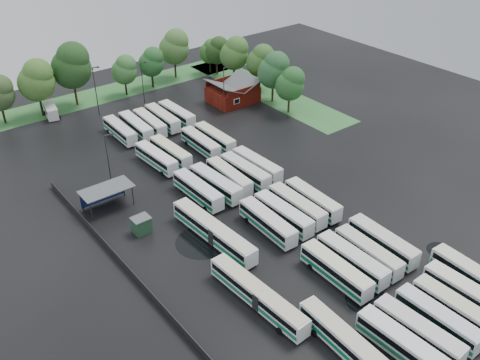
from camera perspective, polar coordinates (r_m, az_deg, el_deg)
ground at (r=80.93m, az=4.14°, el=-5.51°), size 160.00×160.00×0.00m
brick_building at (r=122.06m, az=-0.77°, el=9.17°), size 10.07×8.60×5.39m
wash_shed at (r=87.15m, az=-14.15°, el=-1.10°), size 8.20×4.20×3.58m
utility_hut at (r=81.22m, az=-10.47°, el=-4.72°), size 2.70×2.20×2.62m
grass_strip_north at (r=130.40m, az=-14.62°, el=8.77°), size 80.00×10.00×0.01m
grass_strip_east at (r=128.63m, az=2.81°, el=9.46°), size 10.00×50.00×0.01m
west_fence at (r=76.43m, az=-12.68°, el=-8.40°), size 0.10×50.00×1.20m
bus_r0c0 at (r=65.32m, az=16.86°, el=-16.42°), size 2.76×11.26×3.11m
bus_r0c1 at (r=67.22m, az=18.46°, el=-15.07°), size 2.89×11.21×3.09m
bus_r0c2 at (r=69.44m, az=20.35°, el=-13.72°), size 2.45×10.89×3.02m
bus_r0c3 at (r=71.36m, az=22.02°, el=-12.65°), size 2.48×11.12×3.09m
bus_r0c4 at (r=73.89m, az=23.01°, el=-11.10°), size 2.56×11.28×3.13m
bus_r1c1 at (r=72.55m, az=10.21°, el=-9.46°), size 2.62×11.29×3.13m
bus_r1c2 at (r=74.57m, az=11.88°, el=-8.35°), size 2.42×11.24×3.13m
bus_r1c3 at (r=76.40m, az=13.52°, el=-7.52°), size 2.68×10.92×3.02m
bus_r1c4 at (r=78.71m, az=14.99°, el=-6.37°), size 2.74×11.32×3.13m
bus_r2c1 at (r=79.81m, az=2.97°, el=-4.52°), size 2.85×11.36×3.14m
bus_r2c2 at (r=81.69m, az=4.65°, el=-3.64°), size 2.48×11.19×3.11m
bus_r2c3 at (r=83.67m, az=6.10°, el=-2.76°), size 2.55×11.24×3.12m
bus_r2c4 at (r=85.43m, az=7.76°, el=-2.11°), size 2.72×11.05×3.05m
bus_r3c0 at (r=87.26m, az=-4.50°, el=-1.07°), size 2.57×11.20×3.11m
bus_r3c1 at (r=88.68m, az=-2.61°, el=-0.39°), size 2.93×11.39×3.14m
bus_r3c2 at (r=90.61m, az=-1.17°, el=0.36°), size 2.78×10.94×3.02m
bus_r3c3 at (r=92.02m, az=0.56°, el=0.94°), size 2.65×11.20×3.10m
bus_r3c4 at (r=93.93m, az=1.82°, el=1.61°), size 2.68×11.11×3.07m
bus_r4c0 at (r=97.31m, az=-8.92°, el=2.33°), size 2.79×10.86×3.00m
bus_r4c1 at (r=98.92m, az=-7.42°, el=2.99°), size 2.60×10.89×3.01m
bus_r4c3 at (r=101.56m, az=-4.22°, el=3.98°), size 2.59×10.73×2.97m
bus_r4c4 at (r=103.16m, az=-2.71°, el=4.52°), size 2.34×10.79×3.00m
bus_r5c0 at (r=108.46m, az=-12.68°, el=5.17°), size 2.50×10.73×2.97m
bus_r5c1 at (r=109.44m, az=-11.04°, el=5.65°), size 2.75×11.12×3.07m
bus_r5c2 at (r=110.50m, az=-9.59°, el=6.04°), size 2.76×10.80×2.98m
bus_r5c3 at (r=112.03m, az=-8.26°, el=6.56°), size 2.67×11.11×3.07m
bus_r5c4 at (r=113.54m, az=-6.76°, el=7.01°), size 2.48×10.87×3.02m
artic_bus_west_a at (r=63.56m, az=12.14°, el=-17.31°), size 3.03×16.35×3.02m
artic_bus_west_b at (r=77.97m, az=-2.83°, el=-5.52°), size 3.18×16.92×3.12m
artic_bus_west_c at (r=68.18m, az=1.91°, el=-12.19°), size 3.05×16.15×2.98m
minibus at (r=121.76m, az=-19.53°, el=7.00°), size 3.31×6.28×2.61m
tree_north_1 at (r=120.42m, az=-20.85°, el=9.96°), size 7.63×7.63×12.64m
tree_north_2 at (r=123.27m, az=-17.51°, el=11.61°), size 8.66×8.66×14.35m
tree_north_3 at (r=126.88m, az=-12.20°, el=11.46°), size 5.82×5.82×9.64m
tree_north_4 at (r=130.12m, az=-9.39°, el=12.35°), size 5.98×5.98×9.90m
tree_north_5 at (r=135.20m, az=-6.97°, el=13.96°), size 7.39×7.39×12.24m
tree_north_6 at (r=138.26m, az=-3.16°, el=13.59°), size 5.33×5.33×8.83m
tree_east_0 at (r=115.46m, az=5.44°, el=10.21°), size 6.22×6.22×10.29m
tree_east_1 at (r=120.39m, az=3.70°, el=11.65°), size 7.03×7.03×11.64m
tree_east_2 at (r=127.62m, az=2.26°, el=12.63°), size 6.53×6.53×10.81m
tree_east_3 at (r=131.37m, az=-0.56°, el=13.40°), size 6.89×6.89×11.41m
tree_east_4 at (r=136.89m, az=-2.43°, el=13.67°), size 5.86×5.86×9.71m
lamp_post_ne at (r=115.46m, az=-1.68°, el=9.92°), size 1.55×0.30×10.06m
lamp_post_nw at (r=89.87m, az=-13.83°, el=2.22°), size 1.57×0.31×10.22m
lamp_post_back_w at (r=117.82m, az=-15.11°, el=9.47°), size 1.65×0.32×10.68m
lamp_post_back_e at (r=121.93m, az=-10.33°, el=10.47°), size 1.46×0.28×9.47m
puddle_0 at (r=71.71m, az=13.40°, el=-12.39°), size 5.63×5.63×0.01m
puddle_1 at (r=75.33m, az=20.52°, el=-11.27°), size 4.06×4.06×0.01m
puddle_2 at (r=78.90m, az=-4.05°, el=-6.64°), size 7.95×7.95×0.01m
puddle_3 at (r=83.40m, az=8.95°, el=-4.58°), size 4.42×4.42×0.01m
puddle_4 at (r=82.40m, az=20.61°, el=-7.07°), size 3.98×3.98×0.01m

